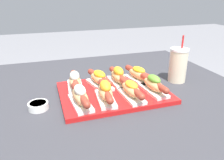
% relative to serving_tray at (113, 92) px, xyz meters
% --- Properties ---
extents(patio_table, '(1.15, 1.14, 0.73)m').
position_rel_serving_tray_xyz_m(patio_table, '(0.03, 0.02, -0.37)').
color(patio_table, '#333338').
rests_on(patio_table, ground_plane).
extents(serving_tray, '(0.44, 0.33, 0.02)m').
position_rel_serving_tray_xyz_m(serving_tray, '(0.00, 0.00, 0.00)').
color(serving_tray, red).
rests_on(serving_tray, patio_table).
extents(hot_dog_0, '(0.07, 0.20, 0.08)m').
position_rel_serving_tray_xyz_m(hot_dog_0, '(-0.15, -0.08, 0.04)').
color(hot_dog_0, white).
rests_on(hot_dog_0, serving_tray).
extents(hot_dog_1, '(0.07, 0.20, 0.08)m').
position_rel_serving_tray_xyz_m(hot_dog_1, '(-0.06, -0.07, 0.04)').
color(hot_dog_1, white).
rests_on(hot_dog_1, serving_tray).
extents(hot_dog_2, '(0.07, 0.20, 0.07)m').
position_rel_serving_tray_xyz_m(hot_dog_2, '(0.05, -0.08, 0.04)').
color(hot_dog_2, white).
rests_on(hot_dog_2, serving_tray).
extents(hot_dog_3, '(0.07, 0.20, 0.07)m').
position_rel_serving_tray_xyz_m(hot_dog_3, '(0.15, -0.06, 0.04)').
color(hot_dog_3, white).
rests_on(hot_dog_3, serving_tray).
extents(hot_dog_4, '(0.07, 0.20, 0.08)m').
position_rel_serving_tray_xyz_m(hot_dog_4, '(-0.15, 0.07, 0.04)').
color(hot_dog_4, white).
rests_on(hot_dog_4, serving_tray).
extents(hot_dog_5, '(0.10, 0.19, 0.07)m').
position_rel_serving_tray_xyz_m(hot_dog_5, '(-0.04, 0.06, 0.04)').
color(hot_dog_5, white).
rests_on(hot_dog_5, serving_tray).
extents(hot_dog_6, '(0.06, 0.20, 0.08)m').
position_rel_serving_tray_xyz_m(hot_dog_6, '(0.04, 0.06, 0.04)').
color(hot_dog_6, white).
rests_on(hot_dog_6, serving_tray).
extents(hot_dog_7, '(0.09, 0.19, 0.07)m').
position_rel_serving_tray_xyz_m(hot_dog_7, '(0.14, 0.07, 0.04)').
color(hot_dog_7, white).
rests_on(hot_dog_7, serving_tray).
extents(sauce_bowl, '(0.07, 0.07, 0.03)m').
position_rel_serving_tray_xyz_m(sauce_bowl, '(-0.30, -0.03, 0.01)').
color(sauce_bowl, white).
rests_on(sauce_bowl, patio_table).
extents(drink_cup, '(0.09, 0.09, 0.22)m').
position_rel_serving_tray_xyz_m(drink_cup, '(0.34, 0.05, 0.07)').
color(drink_cup, beige).
rests_on(drink_cup, patio_table).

